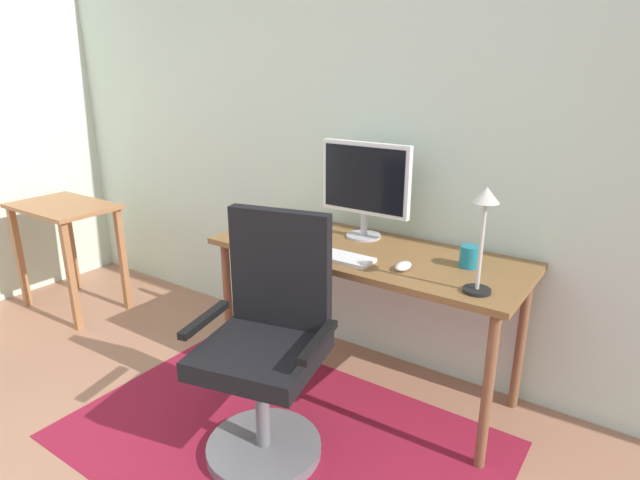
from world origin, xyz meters
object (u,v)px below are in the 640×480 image
object	(u,v)px
keyboard	(331,255)
cell_phone	(267,229)
computer_mouse	(403,266)
desk_lamp	(484,220)
coffee_cup	(469,257)
side_table	(66,226)
desk	(366,264)
office_chair	(267,356)
monitor	(365,182)

from	to	relation	value
keyboard	cell_phone	world-z (taller)	keyboard
computer_mouse	cell_phone	size ratio (longest dim) A/B	0.74
computer_mouse	desk_lamp	bearing A→B (deg)	-8.58
coffee_cup	side_table	distance (m)	2.62
desk	cell_phone	distance (m)	0.61
desk	computer_mouse	distance (m)	0.31
computer_mouse	side_table	xyz separation A→B (m)	(-2.36, -0.18, -0.18)
office_chair	side_table	distance (m)	2.03
coffee_cup	monitor	bearing A→B (deg)	170.00
coffee_cup	office_chair	world-z (taller)	office_chair
office_chair	computer_mouse	bearing A→B (deg)	41.34
keyboard	coffee_cup	bearing A→B (deg)	22.55
coffee_cup	side_table	size ratio (longest dim) A/B	0.13
computer_mouse	desk_lamp	xyz separation A→B (m)	(0.34, -0.05, 0.28)
desk_lamp	office_chair	xyz separation A→B (m)	(-0.71, -0.45, -0.60)
computer_mouse	cell_phone	distance (m)	0.87
coffee_cup	office_chair	size ratio (longest dim) A/B	0.09
keyboard	office_chair	world-z (taller)	office_chair
keyboard	office_chair	xyz separation A→B (m)	(-0.01, -0.46, -0.31)
coffee_cup	side_table	bearing A→B (deg)	-171.63
coffee_cup	desk_lamp	xyz separation A→B (m)	(0.12, -0.25, 0.25)
desk	cell_phone	world-z (taller)	cell_phone
desk	desk_lamp	size ratio (longest dim) A/B	3.63
monitor	keyboard	size ratio (longest dim) A/B	1.14
computer_mouse	cell_phone	bearing A→B (deg)	172.65
desk_lamp	computer_mouse	bearing A→B (deg)	171.42
monitor	cell_phone	size ratio (longest dim) A/B	3.51
coffee_cup	desk_lamp	bearing A→B (deg)	-64.08
coffee_cup	desk	bearing A→B (deg)	-172.91
coffee_cup	side_table	xyz separation A→B (m)	(-2.59, -0.38, -0.21)
side_table	computer_mouse	bearing A→B (deg)	4.46
monitor	desk	bearing A→B (deg)	-56.19
keyboard	side_table	xyz separation A→B (m)	(-2.01, -0.14, -0.17)
computer_mouse	office_chair	size ratio (longest dim) A/B	0.10
keyboard	cell_phone	bearing A→B (deg)	163.26
keyboard	computer_mouse	xyz separation A→B (m)	(0.35, 0.04, 0.01)
monitor	desk_lamp	distance (m)	0.80
desk_lamp	side_table	distance (m)	2.75
monitor	computer_mouse	bearing A→B (deg)	-38.83
keyboard	computer_mouse	size ratio (longest dim) A/B	4.13
desk	computer_mouse	size ratio (longest dim) A/B	14.81
desk	office_chair	world-z (taller)	office_chair
cell_phone	coffee_cup	bearing A→B (deg)	31.42
monitor	cell_phone	distance (m)	0.60
cell_phone	desk_lamp	size ratio (longest dim) A/B	0.33
desk	desk_lamp	distance (m)	0.74
desk_lamp	office_chair	size ratio (longest dim) A/B	0.41
monitor	desk_lamp	size ratio (longest dim) A/B	1.16
desk	keyboard	world-z (taller)	keyboard
desk	desk_lamp	bearing A→B (deg)	-17.15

